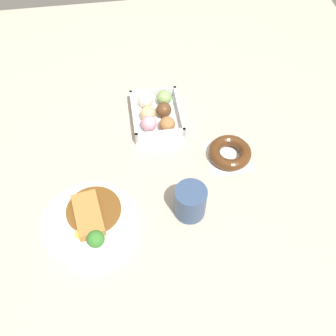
{
  "coord_description": "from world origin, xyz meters",
  "views": [
    {
      "loc": [
        -0.63,
        0.04,
        0.85
      ],
      "look_at": [
        -0.05,
        -0.05,
        0.03
      ],
      "focal_mm": 41.72,
      "sensor_mm": 36.0,
      "label": 1
    }
  ],
  "objects_px": {
    "curry_plate": "(90,222)",
    "chocolate_ring_donut": "(230,153)",
    "donut_box": "(156,114)",
    "coffee_mug": "(190,202)"
  },
  "relations": [
    {
      "from": "donut_box",
      "to": "coffee_mug",
      "type": "distance_m",
      "value": 0.32
    },
    {
      "from": "donut_box",
      "to": "chocolate_ring_donut",
      "type": "relative_size",
      "value": 1.45
    },
    {
      "from": "curry_plate",
      "to": "chocolate_ring_donut",
      "type": "distance_m",
      "value": 0.41
    },
    {
      "from": "curry_plate",
      "to": "coffee_mug",
      "type": "height_order",
      "value": "coffee_mug"
    },
    {
      "from": "curry_plate",
      "to": "chocolate_ring_donut",
      "type": "xyz_separation_m",
      "value": [
        0.16,
        -0.38,
        0.0
      ]
    },
    {
      "from": "curry_plate",
      "to": "coffee_mug",
      "type": "xyz_separation_m",
      "value": [
        0.0,
        -0.24,
        0.03
      ]
    },
    {
      "from": "donut_box",
      "to": "coffee_mug",
      "type": "xyz_separation_m",
      "value": [
        -0.32,
        -0.04,
        0.02
      ]
    },
    {
      "from": "curry_plate",
      "to": "chocolate_ring_donut",
      "type": "bearing_deg",
      "value": -67.56
    },
    {
      "from": "curry_plate",
      "to": "chocolate_ring_donut",
      "type": "relative_size",
      "value": 1.9
    },
    {
      "from": "curry_plate",
      "to": "donut_box",
      "type": "distance_m",
      "value": 0.38
    }
  ]
}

